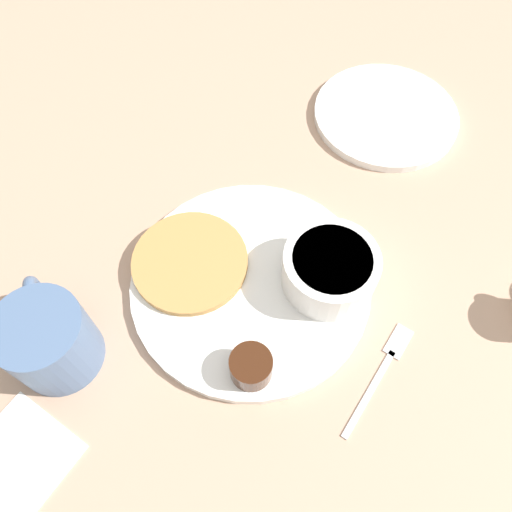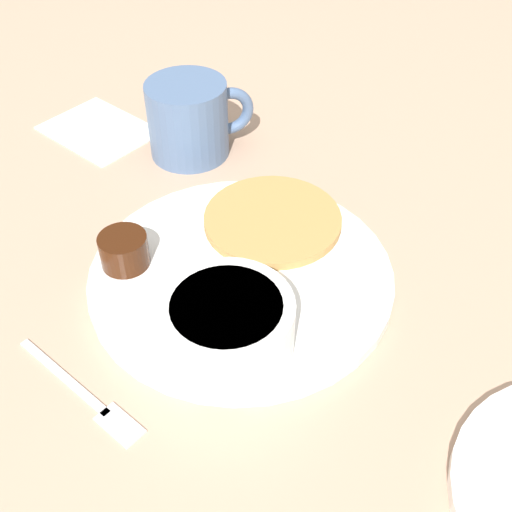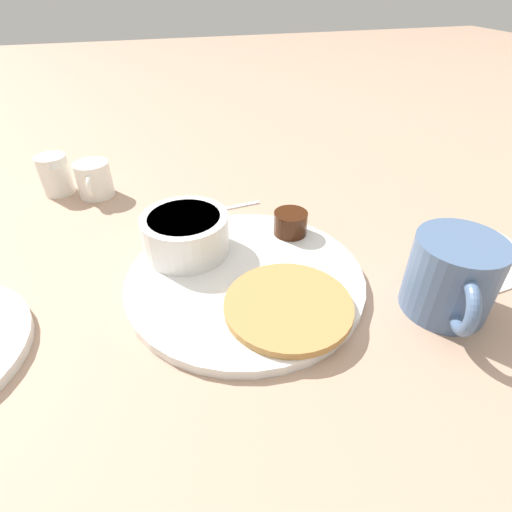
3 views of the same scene
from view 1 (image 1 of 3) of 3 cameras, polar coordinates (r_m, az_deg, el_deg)
The scene contains 10 objects.
ground_plane at distance 0.60m, azimuth -0.61°, elevation -3.32°, with size 4.00×4.00×0.00m, color tan.
plate at distance 0.60m, azimuth -0.62°, elevation -3.06°, with size 0.29×0.29×0.01m.
pancake_stack at distance 0.60m, azimuth -7.56°, elevation -0.65°, with size 0.14×0.14×0.01m.
bowl at distance 0.57m, azimuth 8.46°, elevation -1.41°, with size 0.11×0.11×0.05m.
syrup_cup at distance 0.53m, azimuth -0.58°, elevation -12.53°, with size 0.05×0.05×0.03m.
butter_ramekin at distance 0.58m, azimuth 10.29°, elevation -3.47°, with size 0.04×0.04×0.04m.
coffee_mug at distance 0.57m, azimuth -22.60°, elevation -8.78°, with size 0.09×0.12×0.09m.
fork at distance 0.58m, azimuth 14.48°, elevation -12.09°, with size 0.15×0.03×0.00m.
napkin at distance 0.59m, azimuth -26.79°, elevation -21.43°, with size 0.14×0.11×0.00m.
far_plate at distance 0.79m, azimuth 14.59°, elevation 15.33°, with size 0.21×0.21×0.01m.
Camera 1 is at (-0.20, -0.18, 0.54)m, focal length 35.00 mm.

